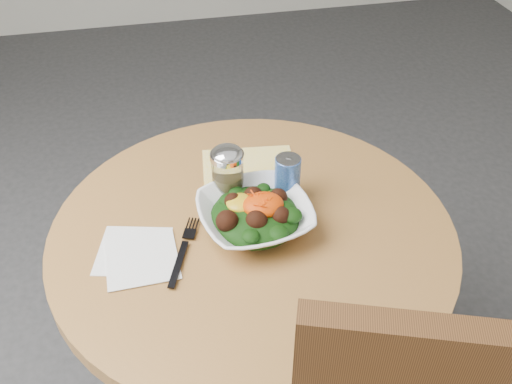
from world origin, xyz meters
TOP-DOWN VIEW (x-y plane):
  - table at (0.00, 0.00)m, footprint 0.90×0.90m
  - cloth_napkin at (0.04, 0.20)m, footprint 0.25×0.24m
  - paper_napkins at (-0.26, -0.04)m, footprint 0.18×0.20m
  - salad_bowl at (0.01, 0.00)m, footprint 0.28×0.28m
  - fork at (-0.16, -0.04)m, footprint 0.09×0.20m
  - spice_shaker at (-0.03, 0.11)m, footprint 0.08×0.08m
  - beverage_can at (0.10, 0.08)m, footprint 0.06×0.06m

SIDE VIEW (x-z plane):
  - table at x=0.00m, z-range 0.18..0.93m
  - cloth_napkin at x=0.04m, z-range 0.75..0.75m
  - paper_napkins at x=-0.26m, z-range 0.75..0.75m
  - fork at x=-0.16m, z-range 0.75..0.76m
  - salad_bowl at x=0.01m, z-range 0.74..0.83m
  - beverage_can at x=0.10m, z-range 0.75..0.86m
  - spice_shaker at x=-0.03m, z-range 0.75..0.89m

